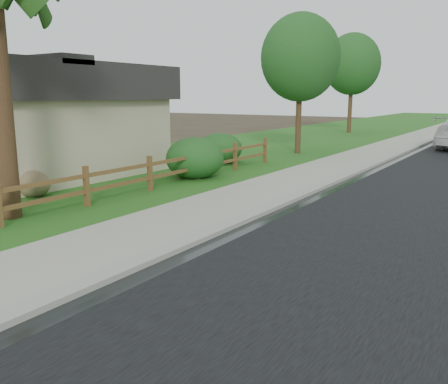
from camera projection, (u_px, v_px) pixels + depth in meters
The scene contains 10 objects.
curb at pixel (445, 134), 34.48m from camera, with size 0.40×90.00×0.12m, color gray.
sidewalk at pixel (426, 134), 35.18m from camera, with size 2.20×90.00×0.10m, color #9E9B8A.
grass_strip at pixel (399, 133), 36.20m from camera, with size 1.60×90.00×0.06m, color #235217.
lawn_near at pixel (334, 130), 38.98m from camera, with size 9.00×90.00×0.04m, color #235217.
ranch_fence at pixel (120, 178), 13.01m from camera, with size 0.12×16.92×1.10m.
boulder at pixel (32, 184), 13.43m from camera, with size 1.16×0.87×0.77m, color brown.
shrub_c at pixel (195, 158), 16.31m from camera, with size 2.01×2.01×1.45m, color #194117.
shrub_d at pixel (220, 148), 20.00m from camera, with size 1.91×1.91×1.30m, color #194117.
tree_near_left at pixel (300, 58), 22.54m from camera, with size 3.78×3.78×6.69m.
tree_mid_left at pixel (352, 64), 35.41m from camera, with size 4.15×4.15×7.42m.
Camera 1 is at (5.78, -2.80, 2.85)m, focal length 38.00 mm.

